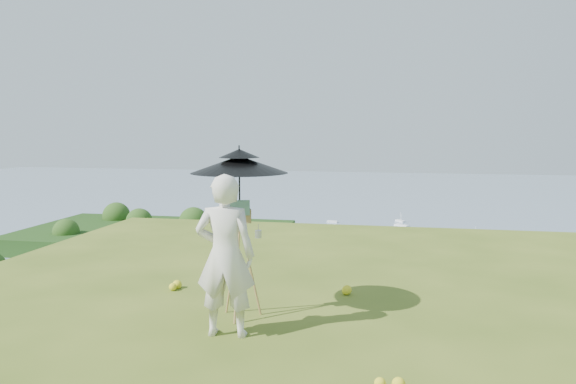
# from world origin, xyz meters

# --- Properties ---
(ground) EXTENTS (14.00, 14.00, 0.00)m
(ground) POSITION_xyz_m (0.00, 0.00, 0.00)
(ground) COLOR #48601B
(ground) RESTS_ON ground
(bay_water) EXTENTS (700.00, 700.00, 0.00)m
(bay_water) POSITION_xyz_m (0.00, 240.00, -34.00)
(bay_water) COLOR #758FA7
(bay_water) RESTS_ON ground
(peninsula) EXTENTS (90.00, 60.00, 12.00)m
(peninsula) POSITION_xyz_m (-75.00, 155.00, -29.00)
(peninsula) COLOR black
(peninsula) RESTS_ON bay_water
(slope_trees) EXTENTS (110.00, 50.00, 6.00)m
(slope_trees) POSITION_xyz_m (0.00, 35.00, -15.00)
(slope_trees) COLOR #285118
(slope_trees) RESTS_ON forest_slope
(harbor_town) EXTENTS (110.00, 22.00, 5.00)m
(harbor_town) POSITION_xyz_m (0.00, 75.00, -29.50)
(harbor_town) COLOR beige
(harbor_town) RESTS_ON shoreline_tier
(moored_boats) EXTENTS (140.00, 140.00, 0.70)m
(moored_boats) POSITION_xyz_m (-12.50, 161.00, -33.65)
(moored_boats) COLOR white
(moored_boats) RESTS_ON bay_water
(wildflowers) EXTENTS (10.00, 10.50, 0.12)m
(wildflowers) POSITION_xyz_m (0.00, 0.25, 0.06)
(wildflowers) COLOR yellow
(wildflowers) RESTS_ON ground
(painter) EXTENTS (0.69, 0.49, 1.79)m
(painter) POSITION_xyz_m (-2.15, -0.39, 0.89)
(painter) COLOR white
(painter) RESTS_ON ground
(field_easel) EXTENTS (0.70, 0.70, 1.43)m
(field_easel) POSITION_xyz_m (-2.16, 0.22, 0.72)
(field_easel) COLOR #A58845
(field_easel) RESTS_ON ground
(sun_umbrella) EXTENTS (1.31, 1.31, 0.89)m
(sun_umbrella) POSITION_xyz_m (-2.17, 0.25, 1.63)
(sun_umbrella) COLOR black
(sun_umbrella) RESTS_ON field_easel
(painter_cap) EXTENTS (0.20, 0.23, 0.10)m
(painter_cap) POSITION_xyz_m (-2.15, -0.39, 1.74)
(painter_cap) COLOR #D17281
(painter_cap) RESTS_ON painter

